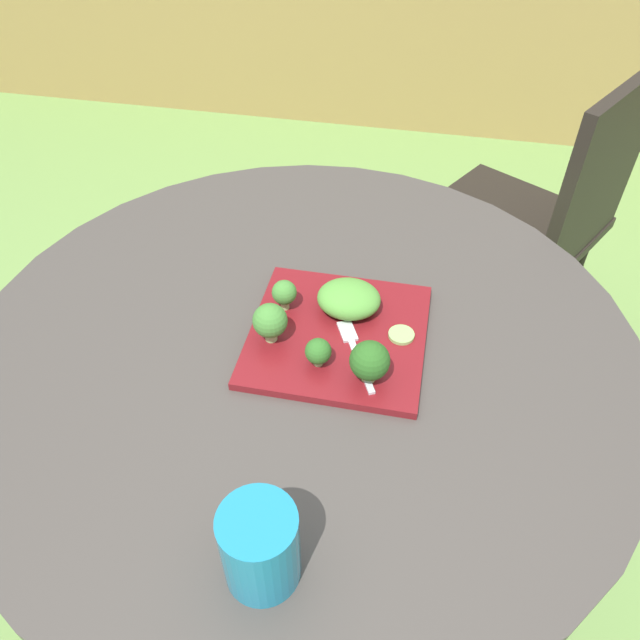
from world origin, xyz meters
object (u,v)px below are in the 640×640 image
Objects in this scene: patio_chair at (543,210)px; drinking_glass at (260,549)px; fork at (354,349)px; salad_plate at (338,335)px.

drinking_glass is (-0.43, -1.16, 0.25)m from patio_chair.
patio_chair reaches higher than fork.
patio_chair is at bearing 69.47° from drinking_glass.
fork is at bearing 82.16° from drinking_glass.
drinking_glass is 0.37m from fork.
patio_chair is 6.15× the size of fork.
fork is (0.03, -0.03, 0.01)m from salad_plate.
salad_plate is 2.37× the size of drinking_glass.
patio_chair is 0.91m from fork.
patio_chair is 3.21× the size of salad_plate.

